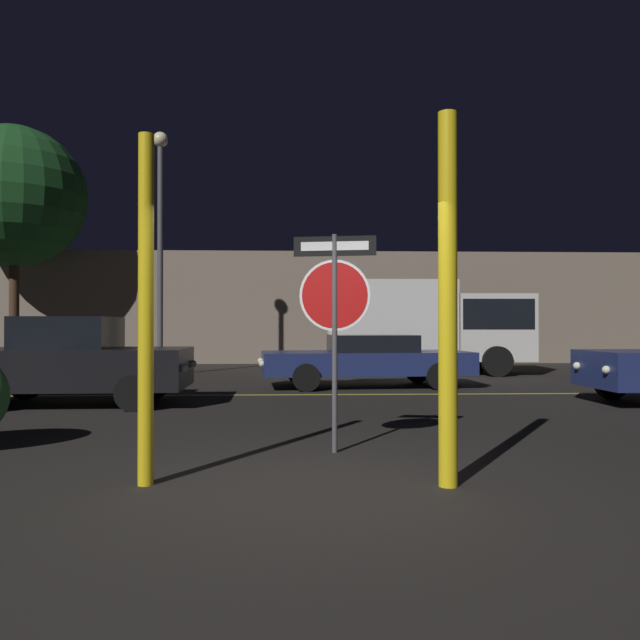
{
  "coord_description": "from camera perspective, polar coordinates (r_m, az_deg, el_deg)",
  "views": [
    {
      "loc": [
        -0.06,
        -5.35,
        1.42
      ],
      "look_at": [
        0.32,
        4.17,
        1.5
      ],
      "focal_mm": 35.0,
      "sensor_mm": 36.0,
      "label": 1
    }
  ],
  "objects": [
    {
      "name": "ground_plane",
      "position": [
        5.54,
        -1.64,
        -15.33
      ],
      "size": [
        260.0,
        260.0,
        0.0
      ],
      "primitive_type": "plane",
      "color": "black"
    },
    {
      "name": "road_center_stripe",
      "position": [
        12.77,
        -2.03,
        -6.83
      ],
      "size": [
        43.63,
        0.12,
        0.01
      ],
      "primitive_type": "cube",
      "color": "gold",
      "rests_on": "ground_plane"
    },
    {
      "name": "stop_sign",
      "position": [
        6.96,
        1.35,
        2.1
      ],
      "size": [
        0.92,
        0.2,
        2.43
      ],
      "rotation": [
        0.0,
        0.0,
        -0.19
      ],
      "color": "#4C4C51",
      "rests_on": "ground_plane"
    },
    {
      "name": "yellow_pole_left",
      "position": [
        5.75,
        -15.63,
        0.97
      ],
      "size": [
        0.14,
        0.14,
        3.13
      ],
      "primitive_type": "cylinder",
      "color": "yellow",
      "rests_on": "ground_plane"
    },
    {
      "name": "yellow_pole_right",
      "position": [
        5.61,
        11.6,
        1.91
      ],
      "size": [
        0.17,
        0.17,
        3.3
      ],
      "primitive_type": "cylinder",
      "color": "yellow",
      "rests_on": "ground_plane"
    },
    {
      "name": "passing_car_2",
      "position": [
        11.93,
        -21.53,
        -3.57
      ],
      "size": [
        4.04,
        2.06,
        1.57
      ],
      "rotation": [
        0.0,
        0.0,
        -1.55
      ],
      "color": "black",
      "rests_on": "ground_plane"
    },
    {
      "name": "passing_car_3",
      "position": [
        14.39,
        4.3,
        -3.61
      ],
      "size": [
        4.94,
        2.23,
        1.19
      ],
      "rotation": [
        0.0,
        0.0,
        1.65
      ],
      "color": "navy",
      "rests_on": "ground_plane"
    },
    {
      "name": "delivery_truck",
      "position": [
        18.48,
        9.94,
        -0.26
      ],
      "size": [
        5.87,
        2.5,
        2.69
      ],
      "rotation": [
        0.0,
        0.0,
        -1.6
      ],
      "color": "silver",
      "rests_on": "ground_plane"
    },
    {
      "name": "street_lamp",
      "position": [
        18.29,
        -14.4,
        8.69
      ],
      "size": [
        0.43,
        0.43,
        6.86
      ],
      "color": "#4C4C51",
      "rests_on": "ground_plane"
    },
    {
      "name": "tree_0",
      "position": [
        23.63,
        -26.15,
        10.09
      ],
      "size": [
        4.69,
        4.69,
        8.08
      ],
      "color": "#422D1E",
      "rests_on": "ground_plane"
    },
    {
      "name": "building_backdrop",
      "position": [
        25.04,
        -3.69,
        1.03
      ],
      "size": [
        35.44,
        4.3,
        4.15
      ],
      "primitive_type": "cube",
      "color": "#7A6B5B",
      "rests_on": "ground_plane"
    }
  ]
}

